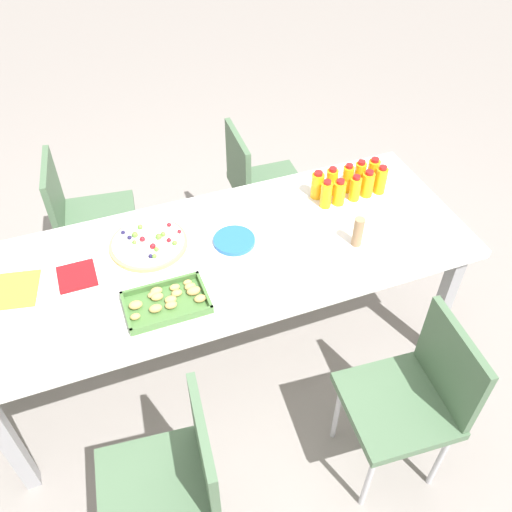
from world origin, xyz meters
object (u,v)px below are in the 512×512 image
object	(u,v)px
fruit_pizza	(149,243)
juice_bottle_1	(360,175)
juice_bottle_4	(317,185)
paper_folder	(4,291)
chair_far_right	(174,479)
chair_far_left	(415,394)
chair_near_right	(83,214)
cardboard_tube	(358,232)
juice_bottle_9	(326,194)
plate_stack	(234,241)
juice_bottle_7	(355,188)
juice_bottle_3	(332,181)
juice_bottle_2	(348,178)
napkin_stack	(77,276)
juice_bottle_6	(368,184)
juice_bottle_5	(381,180)
juice_bottle_8	(339,193)
party_table	(222,263)
juice_bottle_0	(373,172)
chair_near_left	(258,182)
snack_tray	(167,301)

from	to	relation	value
fruit_pizza	juice_bottle_1	bearing A→B (deg)	-177.07
juice_bottle_4	paper_folder	size ratio (longest dim) A/B	0.54
chair_far_right	chair_far_left	bearing A→B (deg)	-84.22
chair_near_right	cardboard_tube	size ratio (longest dim) A/B	5.89
juice_bottle_9	plate_stack	distance (m)	0.49
juice_bottle_7	juice_bottle_3	bearing A→B (deg)	-46.18
juice_bottle_2	cardboard_tube	distance (m)	0.39
napkin_stack	paper_folder	distance (m)	0.28
juice_bottle_6	paper_folder	distance (m)	1.65
juice_bottle_4	cardboard_tube	distance (m)	0.37
plate_stack	juice_bottle_9	bearing A→B (deg)	-169.79
paper_folder	juice_bottle_5	bearing A→B (deg)	-178.58
juice_bottle_6	cardboard_tube	world-z (taller)	cardboard_tube
juice_bottle_1	juice_bottle_8	distance (m)	0.17
party_table	fruit_pizza	distance (m)	0.33
juice_bottle_0	cardboard_tube	bearing A→B (deg)	52.42
party_table	juice_bottle_6	bearing A→B (deg)	-170.34
juice_bottle_2	juice_bottle_0	bearing A→B (deg)	-178.52
juice_bottle_8	paper_folder	distance (m)	1.50
chair_near_left	juice_bottle_6	size ratio (longest dim) A/B	6.05
chair_near_right	juice_bottle_0	world-z (taller)	juice_bottle_0
juice_bottle_1	juice_bottle_9	size ratio (longest dim) A/B	1.02
juice_bottle_0	juice_bottle_2	bearing A→B (deg)	1.48
chair_far_left	paper_folder	size ratio (longest dim) A/B	3.19
chair_far_left	juice_bottle_7	bearing A→B (deg)	-6.57
juice_bottle_8	plate_stack	distance (m)	0.56
juice_bottle_4	juice_bottle_6	size ratio (longest dim) A/B	1.03
juice_bottle_4	fruit_pizza	xyz separation A→B (m)	(0.83, 0.06, -0.05)
chair_near_right	cardboard_tube	bearing A→B (deg)	56.10
fruit_pizza	juice_bottle_7	bearing A→B (deg)	178.54
party_table	juice_bottle_6	world-z (taller)	juice_bottle_6
cardboard_tube	chair_near_left	bearing A→B (deg)	-82.72
juice_bottle_9	party_table	bearing A→B (deg)	12.70
juice_bottle_0	juice_bottle_2	xyz separation A→B (m)	(0.14, 0.00, 0.00)
juice_bottle_8	napkin_stack	distance (m)	1.22
party_table	juice_bottle_7	world-z (taller)	juice_bottle_7
party_table	juice_bottle_3	size ratio (longest dim) A/B	15.26
juice_bottle_7	cardboard_tube	bearing A→B (deg)	63.81
chair_near_right	napkin_stack	xyz separation A→B (m)	(0.07, 0.73, 0.26)
chair_near_left	juice_bottle_5	distance (m)	0.79
juice_bottle_8	plate_stack	size ratio (longest dim) A/B	0.73
juice_bottle_6	snack_tray	bearing A→B (deg)	17.59
juice_bottle_3	juice_bottle_6	xyz separation A→B (m)	(-0.15, 0.08, -0.00)
snack_tray	chair_near_right	bearing A→B (deg)	-76.52
party_table	cardboard_tube	xyz separation A→B (m)	(-0.56, 0.16, 0.14)
chair_far_left	juice_bottle_2	bearing A→B (deg)	-5.68
juice_bottle_6	plate_stack	xyz separation A→B (m)	(0.70, 0.09, -0.05)
juice_bottle_2	juice_bottle_3	world-z (taller)	juice_bottle_2
chair_far_left	plate_stack	world-z (taller)	chair_far_left
juice_bottle_1	cardboard_tube	world-z (taller)	juice_bottle_1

